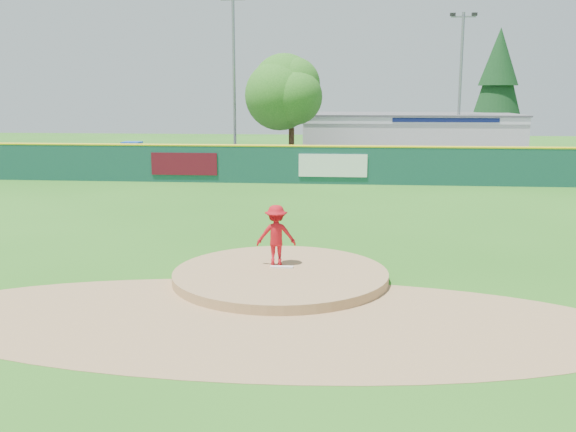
# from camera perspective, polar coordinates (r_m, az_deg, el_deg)

# --- Properties ---
(ground) EXTENTS (120.00, 120.00, 0.00)m
(ground) POSITION_cam_1_polar(r_m,az_deg,el_deg) (16.54, -0.67, -5.73)
(ground) COLOR #286B19
(ground) RESTS_ON ground
(pitchers_mound) EXTENTS (5.50, 5.50, 0.50)m
(pitchers_mound) POSITION_cam_1_polar(r_m,az_deg,el_deg) (16.54, -0.67, -5.73)
(pitchers_mound) COLOR #9E774C
(pitchers_mound) RESTS_ON ground
(pitching_rubber) EXTENTS (0.60, 0.15, 0.04)m
(pitching_rubber) POSITION_cam_1_polar(r_m,az_deg,el_deg) (16.75, -0.56, -4.55)
(pitching_rubber) COLOR white
(pitching_rubber) RESTS_ON pitchers_mound
(infield_dirt_arc) EXTENTS (15.40, 15.40, 0.01)m
(infield_dirt_arc) POSITION_cam_1_polar(r_m,az_deg,el_deg) (13.71, -2.04, -9.26)
(infield_dirt_arc) COLOR #9E774C
(infield_dirt_arc) RESTS_ON ground
(parking_lot) EXTENTS (44.00, 16.00, 0.02)m
(parking_lot) POSITION_cam_1_polar(r_m,az_deg,el_deg) (43.05, 3.21, 4.52)
(parking_lot) COLOR #38383A
(parking_lot) RESTS_ON ground
(pitcher) EXTENTS (1.10, 0.73, 1.60)m
(pitcher) POSITION_cam_1_polar(r_m,az_deg,el_deg) (16.86, -1.06, -1.71)
(pitcher) COLOR #B30F18
(pitcher) RESTS_ON pitchers_mound
(van) EXTENTS (6.10, 3.95, 1.56)m
(van) POSITION_cam_1_polar(r_m,az_deg,el_deg) (38.60, -4.08, 4.97)
(van) COLOR silver
(van) RESTS_ON parking_lot
(pool_building_grp) EXTENTS (15.20, 8.20, 3.31)m
(pool_building_grp) POSITION_cam_1_polar(r_m,az_deg,el_deg) (48.04, 10.70, 6.98)
(pool_building_grp) COLOR silver
(pool_building_grp) RESTS_ON ground
(fence_banners) EXTENTS (11.60, 0.04, 1.20)m
(fence_banners) POSITION_cam_1_polar(r_m,az_deg,el_deg) (34.23, -2.72, 4.57)
(fence_banners) COLOR #5D0D1B
(fence_banners) RESTS_ON ground
(playground_slide) EXTENTS (1.11, 3.13, 1.73)m
(playground_slide) POSITION_cam_1_polar(r_m,az_deg,el_deg) (42.12, -13.71, 5.28)
(playground_slide) COLOR blue
(playground_slide) RESTS_ON ground
(outfield_fence) EXTENTS (40.00, 0.14, 2.07)m
(outfield_fence) POSITION_cam_1_polar(r_m,az_deg,el_deg) (34.00, 2.60, 4.68)
(outfield_fence) COLOR #14433C
(outfield_fence) RESTS_ON ground
(deciduous_tree) EXTENTS (5.60, 5.60, 7.36)m
(deciduous_tree) POSITION_cam_1_polar(r_m,az_deg,el_deg) (40.93, 0.31, 10.59)
(deciduous_tree) COLOR #382314
(deciduous_tree) RESTS_ON ground
(conifer_tree) EXTENTS (4.40, 4.40, 9.50)m
(conifer_tree) POSITION_cam_1_polar(r_m,az_deg,el_deg) (52.98, 18.17, 11.18)
(conifer_tree) COLOR #382314
(conifer_tree) RESTS_ON ground
(light_pole_left) EXTENTS (1.75, 0.25, 11.00)m
(light_pole_left) POSITION_cam_1_polar(r_m,az_deg,el_deg) (43.47, -4.82, 12.54)
(light_pole_left) COLOR gray
(light_pole_left) RESTS_ON ground
(light_pole_right) EXTENTS (1.75, 0.25, 10.00)m
(light_pole_right) POSITION_cam_1_polar(r_m,az_deg,el_deg) (45.36, 15.07, 11.50)
(light_pole_right) COLOR gray
(light_pole_right) RESTS_ON ground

